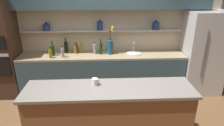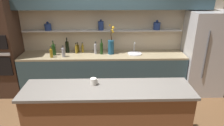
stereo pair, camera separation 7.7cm
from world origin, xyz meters
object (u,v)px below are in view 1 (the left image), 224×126
object	(u,v)px
bottle_wine_0	(66,47)
bottle_wine_2	(101,48)
bottle_oil_7	(75,49)
bottle_spirit_4	(95,49)
bottle_oil_5	(82,49)
bottle_wine_6	(53,50)
coffee_mug	(95,82)
oven_tower	(0,48)
bottle_oil_3	(77,48)
flower_vase	(110,46)
sink_fixture	(134,53)
refrigerator	(203,53)
bottle_spirit_1	(63,53)
bottle_oil_8	(50,54)

from	to	relation	value
bottle_wine_0	bottle_wine_2	xyz separation A→B (m)	(0.78, -0.15, 0.00)
bottle_wine_0	bottle_oil_7	distance (m)	0.23
bottle_spirit_4	bottle_oil_5	distance (m)	0.32
bottle_wine_6	coffee_mug	bearing A→B (deg)	-58.89
bottle_oil_5	bottle_wine_2	bearing A→B (deg)	-17.49
coffee_mug	oven_tower	bearing A→B (deg)	142.06
bottle_wine_2	bottle_oil_3	distance (m)	0.57
bottle_wine_6	oven_tower	bearing A→B (deg)	179.19
bottle_wine_2	bottle_wine_6	bearing A→B (deg)	-178.03
flower_vase	bottle_spirit_4	distance (m)	0.35
sink_fixture	bottle_oil_7	size ratio (longest dim) A/B	1.35
flower_vase	bottle_oil_3	world-z (taller)	flower_vase
bottle_oil_5	coffee_mug	world-z (taller)	bottle_oil_5
refrigerator	bottle_oil_5	distance (m)	2.74
bottle_spirit_1	coffee_mug	xyz separation A→B (m)	(0.73, -1.47, 0.05)
bottle_oil_5	bottle_wine_6	bearing A→B (deg)	-164.11
bottle_spirit_1	bottle_oil_8	world-z (taller)	bottle_spirit_1
bottle_wine_0	bottle_wine_2	distance (m)	0.80
flower_vase	bottle_oil_8	xyz separation A→B (m)	(-1.27, -0.20, -0.09)
bottle_spirit_1	bottle_oil_7	distance (m)	0.34
refrigerator	bottle_spirit_1	bearing A→B (deg)	-178.02
bottle_oil_7	bottle_oil_8	distance (m)	0.55
bottle_oil_5	coffee_mug	size ratio (longest dim) A/B	2.09
bottle_spirit_1	bottle_oil_7	xyz separation A→B (m)	(0.24, 0.24, -0.01)
bottle_wine_0	refrigerator	bearing A→B (deg)	-3.91
sink_fixture	bottle_wine_0	xyz separation A→B (m)	(-1.52, 0.16, 0.11)
refrigerator	bottle_wine_0	world-z (taller)	refrigerator
sink_fixture	bottle_spirit_4	bearing A→B (deg)	177.61
refrigerator	coffee_mug	xyz separation A→B (m)	(-2.37, -1.57, 0.14)
bottle_wine_2	bottle_oil_5	bearing A→B (deg)	162.51
bottle_spirit_4	bottle_oil_5	bearing A→B (deg)	160.13
bottle_oil_3	bottle_oil_8	xyz separation A→B (m)	(-0.51, -0.35, 0.01)
refrigerator	bottle_spirit_1	world-z (taller)	refrigerator
flower_vase	bottle_wine_0	xyz separation A→B (m)	(-0.99, 0.14, -0.06)
bottle_spirit_4	bottle_oil_8	bearing A→B (deg)	-166.85
bottle_wine_2	bottle_oil_3	world-z (taller)	bottle_wine_2
flower_vase	bottle_oil_5	size ratio (longest dim) A/B	2.86
bottle_spirit_1	bottle_wine_6	size ratio (longest dim) A/B	0.77
bottle_spirit_4	bottle_oil_7	xyz separation A→B (m)	(-0.44, 0.04, -0.02)
sink_fixture	bottle_wine_2	bearing A→B (deg)	179.35
oven_tower	bottle_oil_5	size ratio (longest dim) A/B	9.64
sink_fixture	bottle_wine_6	size ratio (longest dim) A/B	0.96
flower_vase	bottle_wine_0	size ratio (longest dim) A/B	1.91
refrigerator	coffee_mug	bearing A→B (deg)	-146.45
bottle_oil_5	bottle_wine_6	xyz separation A→B (m)	(-0.61, -0.17, 0.03)
bottle_wine_2	coffee_mug	size ratio (longest dim) A/B	3.17
bottle_oil_3	bottle_wine_6	bearing A→B (deg)	-158.26
refrigerator	bottle_wine_0	distance (m)	3.08
bottle_oil_5	bottle_spirit_4	bearing A→B (deg)	-19.87
bottle_wine_6	refrigerator	bearing A→B (deg)	-0.36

